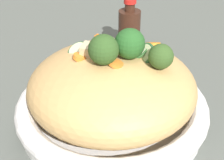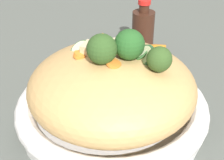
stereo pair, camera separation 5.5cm
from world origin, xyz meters
name	(u,v)px [view 1 (the left image)]	position (x,y,z in m)	size (l,w,h in m)	color
ground_plane	(112,123)	(0.00, 0.00, 0.00)	(3.00, 3.00, 0.00)	#4F544E
serving_bowl	(112,110)	(0.00, 0.00, 0.03)	(0.33, 0.33, 0.06)	white
noodle_heap	(112,86)	(0.00, 0.00, 0.08)	(0.28, 0.28, 0.12)	tan
broccoli_florets	(127,50)	(0.03, 0.00, 0.16)	(0.12, 0.11, 0.07)	#93AF6F
carrot_coins	(117,49)	(-0.02, 0.03, 0.13)	(0.12, 0.18, 0.04)	orange
zucchini_slices	(125,53)	(0.01, 0.02, 0.14)	(0.15, 0.11, 0.04)	beige
chicken_chunks	(99,49)	(-0.03, 0.00, 0.14)	(0.05, 0.07, 0.02)	#C7B387
soy_sauce_bottle	(129,30)	(-0.15, 0.24, 0.06)	(0.05, 0.05, 0.14)	#381E14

